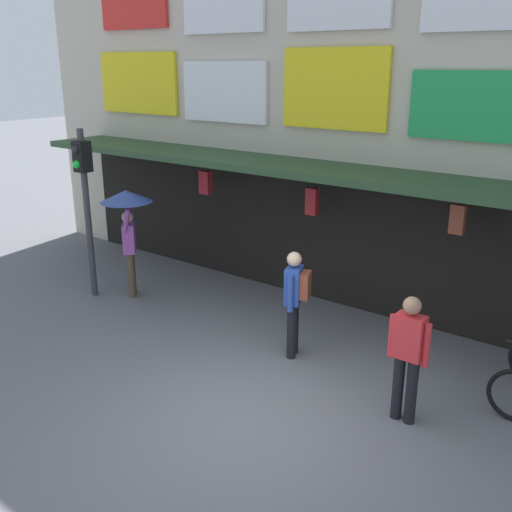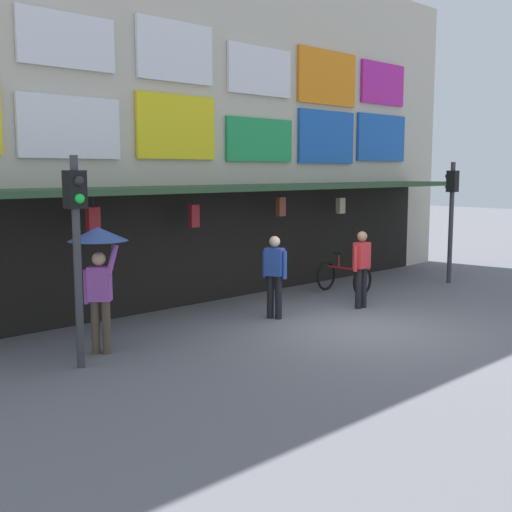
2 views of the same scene
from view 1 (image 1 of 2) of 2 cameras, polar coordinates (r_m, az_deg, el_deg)
ground_plane at (r=7.77m, az=-0.62°, el=-15.42°), size 80.00×80.00×0.00m
shopfront at (r=10.45m, az=15.50°, el=15.75°), size 18.00×2.60×8.00m
traffic_light_near at (r=11.30m, az=-16.36°, el=6.47°), size 0.28×0.33×3.20m
pedestrian_with_umbrella at (r=11.21m, az=-12.43°, el=4.08°), size 0.96×0.96×2.08m
pedestrian_in_red at (r=7.48m, az=14.58°, el=-9.09°), size 0.53×0.22×1.68m
pedestrian_in_green at (r=8.81m, az=3.83°, el=-3.94°), size 0.44×0.50×1.68m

